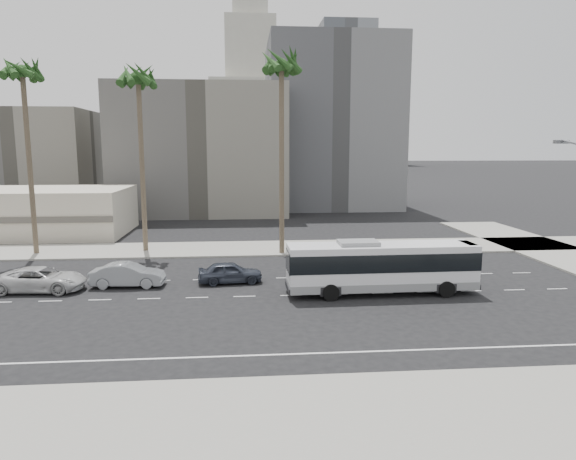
{
  "coord_description": "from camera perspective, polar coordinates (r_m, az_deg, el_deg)",
  "views": [
    {
      "loc": [
        -5.88,
        -31.72,
        9.38
      ],
      "look_at": [
        -2.87,
        4.0,
        3.63
      ],
      "focal_mm": 31.93,
      "sensor_mm": 36.0,
      "label": 1
    }
  ],
  "objects": [
    {
      "name": "palm_far",
      "position": [
        50.32,
        -27.46,
        15.05
      ],
      "size": [
        4.95,
        4.95,
        17.01
      ],
      "rotation": [
        0.0,
        0.0,
        0.13
      ],
      "color": "brown",
      "rests_on": "ground"
    },
    {
      "name": "sidewalk_south",
      "position": [
        19.6,
        14.09,
        -19.51
      ],
      "size": [
        120.0,
        7.0,
        0.15
      ],
      "primitive_type": "cube",
      "color": "gray",
      "rests_on": "ground"
    },
    {
      "name": "city_bus",
      "position": [
        33.79,
        10.38,
        -3.93
      ],
      "size": [
        12.26,
        3.0,
        3.51
      ],
      "rotation": [
        0.0,
        0.0,
        0.02
      ],
      "color": "silver",
      "rests_on": "ground"
    },
    {
      "name": "palm_mid",
      "position": [
        48.09,
        -16.33,
        15.48
      ],
      "size": [
        5.4,
        5.4,
        16.68
      ],
      "rotation": [
        0.0,
        0.0,
        0.31
      ],
      "color": "brown",
      "rests_on": "ground"
    },
    {
      "name": "palm_near",
      "position": [
        45.31,
        -0.73,
        17.46
      ],
      "size": [
        5.23,
        5.23,
        17.62
      ],
      "rotation": [
        0.0,
        0.0,
        0.18
      ],
      "color": "brown",
      "rests_on": "ground"
    },
    {
      "name": "midrise_gray_center",
      "position": [
        84.94,
        4.68,
        11.52
      ],
      "size": [
        20.0,
        20.0,
        26.0
      ],
      "primitive_type": "cube",
      "color": "#535458",
      "rests_on": "ground"
    },
    {
      "name": "car_c",
      "position": [
        37.71,
        -25.83,
        -4.97
      ],
      "size": [
        3.01,
        5.91,
        1.6
      ],
      "primitive_type": "imported",
      "rotation": [
        0.0,
        0.0,
        1.51
      ],
      "color": "silver",
      "rests_on": "ground"
    },
    {
      "name": "car_a",
      "position": [
        36.24,
        -6.46,
        -4.71
      ],
      "size": [
        2.2,
        4.62,
        1.52
      ],
      "primitive_type": "imported",
      "rotation": [
        0.0,
        0.0,
        1.66
      ],
      "color": "#313744",
      "rests_on": "ground"
    },
    {
      "name": "car_b",
      "position": [
        36.76,
        -17.39,
        -4.79
      ],
      "size": [
        1.89,
        4.98,
        1.62
      ],
      "primitive_type": "imported",
      "rotation": [
        0.0,
        0.0,
        1.53
      ],
      "color": "gray",
      "rests_on": "ground"
    },
    {
      "name": "highrise_far",
      "position": [
        302.13,
        9.98,
        12.88
      ],
      "size": [
        22.0,
        22.0,
        60.0
      ],
      "primitive_type": "cube",
      "color": "slate",
      "rests_on": "ground"
    },
    {
      "name": "midrise_beige_west",
      "position": [
        76.97,
        -9.5,
        8.7
      ],
      "size": [
        24.0,
        18.0,
        18.0
      ],
      "primitive_type": "cube",
      "color": "#5E5C57",
      "rests_on": "ground"
    },
    {
      "name": "highrise_right",
      "position": [
        267.85,
        6.35,
        14.54
      ],
      "size": [
        26.0,
        26.0,
        70.0
      ],
      "primitive_type": "cube",
      "color": "slate",
      "rests_on": "ground"
    },
    {
      "name": "civic_tower",
      "position": [
        283.28,
        -4.16,
        15.05
      ],
      "size": [
        42.0,
        42.0,
        129.0
      ],
      "color": "beige",
      "rests_on": "ground"
    },
    {
      "name": "sidewalk_north",
      "position": [
        48.49,
        2.23,
        -1.96
      ],
      "size": [
        120.0,
        7.0,
        0.15
      ],
      "primitive_type": "cube",
      "color": "gray",
      "rests_on": "ground"
    },
    {
      "name": "ground",
      "position": [
        33.6,
        5.49,
        -7.14
      ],
      "size": [
        700.0,
        700.0,
        0.0
      ],
      "primitive_type": "plane",
      "color": "black",
      "rests_on": "ground"
    },
    {
      "name": "commercial_low",
      "position": [
        62.92,
        -27.35,
        1.81
      ],
      "size": [
        22.0,
        12.16,
        5.0
      ],
      "color": "beige",
      "rests_on": "ground"
    },
    {
      "name": "midrise_beige_far",
      "position": [
        87.83,
        -26.49,
        6.93
      ],
      "size": [
        18.0,
        16.0,
        15.0
      ],
      "primitive_type": "cube",
      "color": "#5E5C57",
      "rests_on": "ground"
    }
  ]
}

